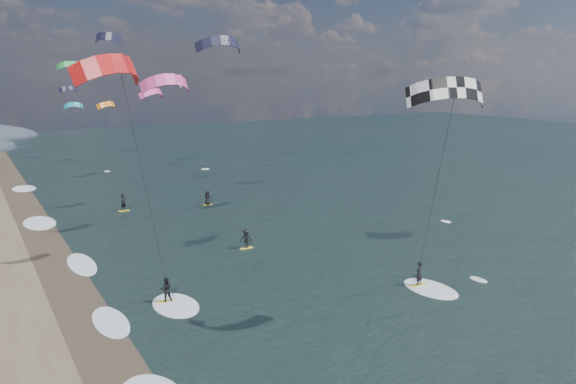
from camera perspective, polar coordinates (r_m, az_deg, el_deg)
wet_sand_strip at (r=29.43m, az=-17.49°, el=-16.52°), size 3.00×240.00×0.00m
kitesurfer_near_a at (r=30.56m, az=16.05°, el=5.21°), size 7.76×8.89×14.17m
kitesurfer_near_b at (r=28.82m, az=-14.73°, el=3.15°), size 6.91×8.69×15.13m
far_kitesurfers at (r=52.40m, az=-8.67°, el=-2.44°), size 9.49×18.15×1.71m
bg_kite_field at (r=71.18m, az=-16.42°, el=10.98°), size 13.78×66.45×9.97m
shoreline_surf at (r=33.83m, az=-17.35°, el=-12.61°), size 2.40×79.40×0.11m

